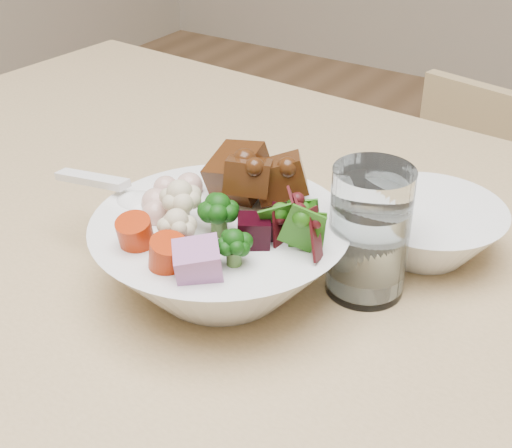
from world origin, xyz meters
name	(u,v)px	position (x,y,z in m)	size (l,w,h in m)	color
chair_far	(459,287)	(-0.08, 0.77, 0.43)	(0.42, 0.42, 0.77)	tan
food_bowl	(224,249)	(-0.13, 0.11, 0.86)	(0.22, 0.22, 0.12)	white
soup_spoon	(127,197)	(-0.23, 0.10, 0.89)	(0.13, 0.04, 0.02)	white
water_glass	(368,237)	(-0.02, 0.17, 0.88)	(0.07, 0.07, 0.12)	white
side_bowl	(425,230)	(0.00, 0.26, 0.85)	(0.15, 0.15, 0.05)	white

